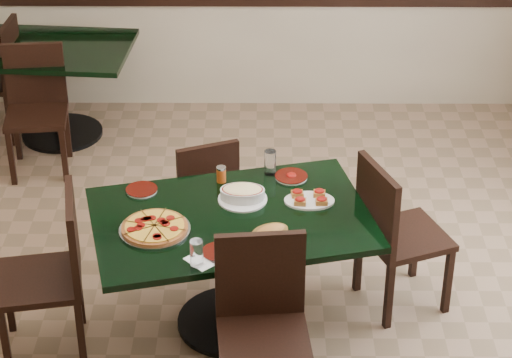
{
  "coord_description": "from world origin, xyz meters",
  "views": [
    {
      "loc": [
        0.19,
        -4.8,
        3.74
      ],
      "look_at": [
        0.15,
        0.0,
        0.89
      ],
      "focal_mm": 70.0,
      "sensor_mm": 36.0,
      "label": 1
    }
  ],
  "objects_px": {
    "chair_near": "(262,317)",
    "chair_right": "(393,228)",
    "pepperoni_pizza": "(155,228)",
    "back_table": "(56,74)",
    "main_table": "(232,244)",
    "chair_left": "(55,266)",
    "back_chair_near": "(36,101)",
    "lasagna_casserole": "(242,193)",
    "bruschetta_platter": "(309,198)",
    "chair_far": "(204,190)",
    "bread_basket": "(270,234)"
  },
  "relations": [
    {
      "from": "chair_far",
      "to": "bruschetta_platter",
      "type": "relative_size",
      "value": 2.94
    },
    {
      "from": "main_table",
      "to": "chair_left",
      "type": "height_order",
      "value": "chair_left"
    },
    {
      "from": "chair_far",
      "to": "chair_left",
      "type": "distance_m",
      "value": 1.22
    },
    {
      "from": "main_table",
      "to": "bruschetta_platter",
      "type": "relative_size",
      "value": 5.96
    },
    {
      "from": "back_table",
      "to": "back_chair_near",
      "type": "bearing_deg",
      "value": -92.62
    },
    {
      "from": "bruschetta_platter",
      "to": "main_table",
      "type": "bearing_deg",
      "value": -160.39
    },
    {
      "from": "back_chair_near",
      "to": "bread_basket",
      "type": "bearing_deg",
      "value": -57.58
    },
    {
      "from": "chair_near",
      "to": "chair_far",
      "type": "bearing_deg",
      "value": 99.56
    },
    {
      "from": "chair_left",
      "to": "lasagna_casserole",
      "type": "bearing_deg",
      "value": 100.31
    },
    {
      "from": "back_table",
      "to": "lasagna_casserole",
      "type": "xyz_separation_m",
      "value": [
        1.48,
        -2.18,
        0.27
      ]
    },
    {
      "from": "bread_basket",
      "to": "pepperoni_pizza",
      "type": "bearing_deg",
      "value": 136.15
    },
    {
      "from": "chair_far",
      "to": "chair_near",
      "type": "relative_size",
      "value": 0.86
    },
    {
      "from": "main_table",
      "to": "bruschetta_platter",
      "type": "xyz_separation_m",
      "value": [
        0.44,
        0.16,
        0.21
      ]
    },
    {
      "from": "chair_far",
      "to": "lasagna_casserole",
      "type": "xyz_separation_m",
      "value": [
        0.26,
        -0.56,
        0.33
      ]
    },
    {
      "from": "chair_near",
      "to": "lasagna_casserole",
      "type": "bearing_deg",
      "value": 92.5
    },
    {
      "from": "lasagna_casserole",
      "to": "bread_basket",
      "type": "relative_size",
      "value": 1.07
    },
    {
      "from": "chair_right",
      "to": "chair_left",
      "type": "height_order",
      "value": "chair_left"
    },
    {
      "from": "chair_right",
      "to": "bruschetta_platter",
      "type": "distance_m",
      "value": 0.54
    },
    {
      "from": "main_table",
      "to": "back_table",
      "type": "height_order",
      "value": "same"
    },
    {
      "from": "chair_near",
      "to": "back_chair_near",
      "type": "relative_size",
      "value": 1.06
    },
    {
      "from": "bruschetta_platter",
      "to": "chair_far",
      "type": "bearing_deg",
      "value": 137.5
    },
    {
      "from": "pepperoni_pizza",
      "to": "back_table",
      "type": "bearing_deg",
      "value": 112.06
    },
    {
      "from": "chair_far",
      "to": "bruschetta_platter",
      "type": "bearing_deg",
      "value": 116.27
    },
    {
      "from": "chair_far",
      "to": "pepperoni_pizza",
      "type": "height_order",
      "value": "chair_far"
    },
    {
      "from": "chair_near",
      "to": "chair_right",
      "type": "distance_m",
      "value": 1.12
    },
    {
      "from": "chair_right",
      "to": "pepperoni_pizza",
      "type": "relative_size",
      "value": 2.5
    },
    {
      "from": "main_table",
      "to": "chair_far",
      "type": "xyz_separation_m",
      "value": [
        -0.2,
        0.74,
        -0.1
      ]
    },
    {
      "from": "chair_right",
      "to": "lasagna_casserole",
      "type": "xyz_separation_m",
      "value": [
        -0.87,
        -0.03,
        0.25
      ]
    },
    {
      "from": "chair_near",
      "to": "bread_basket",
      "type": "height_order",
      "value": "chair_near"
    },
    {
      "from": "back_chair_near",
      "to": "lasagna_casserole",
      "type": "xyz_separation_m",
      "value": [
        1.54,
        -1.71,
        0.27
      ]
    },
    {
      "from": "pepperoni_pizza",
      "to": "main_table",
      "type": "bearing_deg",
      "value": 19.01
    },
    {
      "from": "main_table",
      "to": "chair_right",
      "type": "bearing_deg",
      "value": -1.68
    },
    {
      "from": "chair_left",
      "to": "pepperoni_pizza",
      "type": "bearing_deg",
      "value": 87.08
    },
    {
      "from": "chair_near",
      "to": "pepperoni_pizza",
      "type": "xyz_separation_m",
      "value": [
        -0.58,
        0.49,
        0.21
      ]
    },
    {
      "from": "chair_far",
      "to": "main_table",
      "type": "bearing_deg",
      "value": 83.64
    },
    {
      "from": "chair_near",
      "to": "lasagna_casserole",
      "type": "distance_m",
      "value": 0.85
    },
    {
      "from": "chair_left",
      "to": "back_chair_near",
      "type": "xyz_separation_m",
      "value": [
        -0.52,
        2.1,
        -0.04
      ]
    },
    {
      "from": "back_chair_near",
      "to": "lasagna_casserole",
      "type": "distance_m",
      "value": 2.31
    },
    {
      "from": "bread_basket",
      "to": "chair_right",
      "type": "bearing_deg",
      "value": -4.08
    },
    {
      "from": "chair_far",
      "to": "lasagna_casserole",
      "type": "height_order",
      "value": "chair_far"
    },
    {
      "from": "back_table",
      "to": "chair_right",
      "type": "distance_m",
      "value": 3.18
    },
    {
      "from": "chair_left",
      "to": "pepperoni_pizza",
      "type": "relative_size",
      "value": 2.55
    },
    {
      "from": "back_chair_near",
      "to": "bruschetta_platter",
      "type": "height_order",
      "value": "back_chair_near"
    },
    {
      "from": "back_table",
      "to": "pepperoni_pizza",
      "type": "relative_size",
      "value": 3.16
    },
    {
      "from": "back_table",
      "to": "lasagna_casserole",
      "type": "distance_m",
      "value": 2.64
    },
    {
      "from": "chair_far",
      "to": "chair_near",
      "type": "height_order",
      "value": "chair_near"
    },
    {
      "from": "chair_near",
      "to": "bread_basket",
      "type": "relative_size",
      "value": 3.77
    },
    {
      "from": "main_table",
      "to": "back_table",
      "type": "distance_m",
      "value": 2.74
    },
    {
      "from": "main_table",
      "to": "bread_basket",
      "type": "height_order",
      "value": "bread_basket"
    },
    {
      "from": "main_table",
      "to": "chair_right",
      "type": "distance_m",
      "value": 0.95
    }
  ]
}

